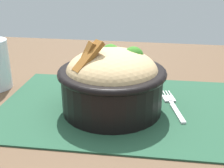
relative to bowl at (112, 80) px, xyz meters
The scene contains 4 objects.
table 0.14m from the bowl, 65.71° to the left, with size 1.11×0.98×0.71m.
placemat 0.06m from the bowl, 44.56° to the left, with size 0.45×0.30×0.00m, color #1E422D.
bowl is the anchor object (origin of this frame).
fork 0.13m from the bowl, 17.82° to the left, with size 0.05×0.13×0.00m.
Camera 1 is at (0.06, -0.51, 0.95)m, focal length 45.99 mm.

